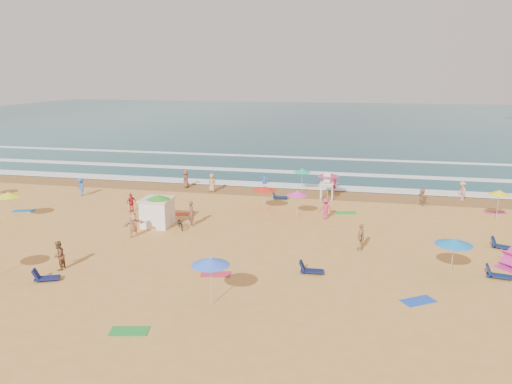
# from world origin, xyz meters

# --- Properties ---
(ground) EXTENTS (220.00, 220.00, 0.00)m
(ground) POSITION_xyz_m (0.00, 0.00, 0.00)
(ground) COLOR gold
(ground) RESTS_ON ground
(ocean) EXTENTS (220.00, 140.00, 0.18)m
(ocean) POSITION_xyz_m (0.00, 84.00, 0.00)
(ocean) COLOR #0C4756
(ocean) RESTS_ON ground
(wet_sand) EXTENTS (220.00, 220.00, 0.00)m
(wet_sand) POSITION_xyz_m (0.00, 12.50, 0.01)
(wet_sand) COLOR olive
(wet_sand) RESTS_ON ground
(surf_foam) EXTENTS (200.00, 18.70, 0.05)m
(surf_foam) POSITION_xyz_m (0.00, 21.32, 0.10)
(surf_foam) COLOR white
(surf_foam) RESTS_ON ground
(cabana) EXTENTS (2.00, 2.00, 2.00)m
(cabana) POSITION_xyz_m (-6.28, -0.02, 1.00)
(cabana) COLOR white
(cabana) RESTS_ON ground
(cabana_roof) EXTENTS (2.20, 2.20, 0.12)m
(cabana_roof) POSITION_xyz_m (-6.28, -0.02, 2.06)
(cabana_roof) COLOR silver
(cabana_roof) RESTS_ON cabana
(bicycle) EXTENTS (1.38, 1.67, 0.86)m
(bicycle) POSITION_xyz_m (-4.38, -0.32, 0.43)
(bicycle) COLOR black
(bicycle) RESTS_ON ground
(lifeguard_stand) EXTENTS (1.20, 1.20, 2.10)m
(lifeguard_stand) POSITION_xyz_m (5.41, 10.46, 1.05)
(lifeguard_stand) COLOR white
(lifeguard_stand) RESTS_ON ground
(beach_umbrellas) EXTENTS (59.75, 25.85, 0.77)m
(beach_umbrellas) POSITION_xyz_m (-1.18, -1.27, 2.15)
(beach_umbrellas) COLOR #187ED2
(beach_umbrellas) RESTS_ON ground
(loungers) EXTENTS (42.80, 21.45, 0.34)m
(loungers) POSITION_xyz_m (7.20, -4.23, 0.17)
(loungers) COLOR #0F174F
(loungers) RESTS_ON ground
(towels) EXTENTS (41.87, 25.11, 0.03)m
(towels) POSITION_xyz_m (0.52, -1.92, 0.01)
(towels) COLOR #BF174F
(towels) RESTS_ON ground
(beachgoers) EXTENTS (36.80, 25.11, 2.13)m
(beachgoers) POSITION_xyz_m (-1.24, 5.05, 0.82)
(beachgoers) COLOR #C5315F
(beachgoers) RESTS_ON ground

